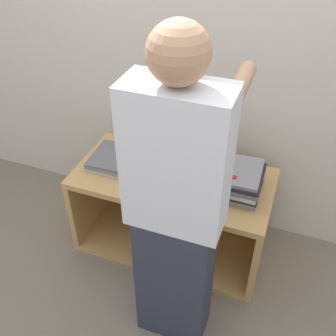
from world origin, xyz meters
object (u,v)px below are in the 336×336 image
laptop_open (176,163)px  person (176,214)px  laptop_stack_right (232,180)px  laptop_stack_left (118,160)px

laptop_open → person: (0.20, -0.58, 0.19)m
laptop_stack_right → laptop_stack_left: bearing=-179.6°
laptop_stack_left → person: (0.54, -0.52, 0.22)m
laptop_stack_right → person: bearing=-104.6°
laptop_open → person: size_ratio=0.20×
laptop_stack_right → person: (-0.14, -0.53, 0.18)m
laptop_stack_left → person: person is taller
laptop_stack_left → person: size_ratio=0.20×
laptop_open → laptop_stack_right: (0.34, -0.05, 0.01)m
laptop_open → laptop_stack_left: bearing=-170.2°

